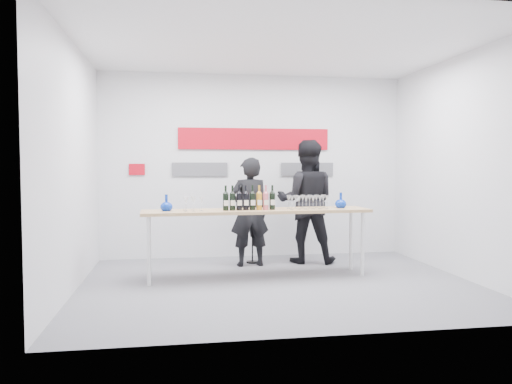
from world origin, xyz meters
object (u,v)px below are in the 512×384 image
(presenter_right, at_px, (306,201))
(mic_stand, at_px, (252,231))
(tasting_table, at_px, (257,215))
(presenter_left, at_px, (249,212))

(presenter_right, xyz_separation_m, mic_stand, (-0.84, 0.08, -0.46))
(tasting_table, relative_size, presenter_left, 1.89)
(presenter_right, relative_size, mic_stand, 1.17)
(tasting_table, height_order, presenter_right, presenter_right)
(presenter_left, bearing_deg, mic_stand, -115.51)
(presenter_left, bearing_deg, presenter_right, -176.91)
(presenter_left, distance_m, mic_stand, 0.40)
(tasting_table, distance_m, mic_stand, 1.06)
(presenter_right, bearing_deg, presenter_left, 22.64)
(presenter_left, relative_size, presenter_right, 0.86)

